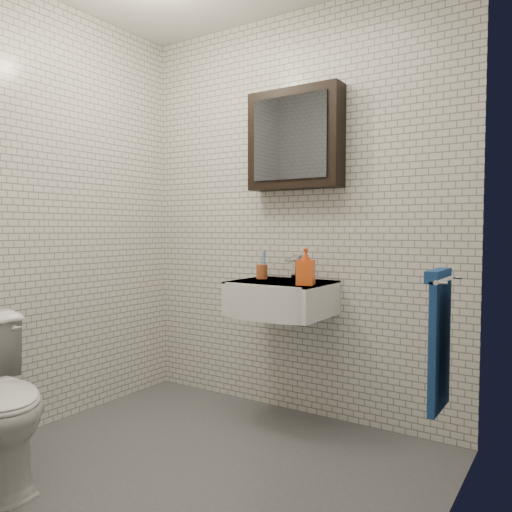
% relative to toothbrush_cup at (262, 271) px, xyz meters
% --- Properties ---
extents(ground, '(2.20, 2.00, 0.01)m').
position_rel_toothbrush_cup_xyz_m(ground, '(0.13, -0.83, -0.89)').
color(ground, '#484B50').
rests_on(ground, ground).
extents(room_shell, '(2.22, 2.02, 2.51)m').
position_rel_toothbrush_cup_xyz_m(room_shell, '(0.13, -0.83, 0.57)').
color(room_shell, silver).
rests_on(room_shell, ground).
extents(washbasin, '(0.55, 0.50, 0.20)m').
position_rel_toothbrush_cup_xyz_m(washbasin, '(0.18, -0.10, -0.14)').
color(washbasin, white).
rests_on(washbasin, room_shell).
extents(faucet, '(0.06, 0.20, 0.15)m').
position_rel_toothbrush_cup_xyz_m(faucet, '(0.18, 0.10, 0.02)').
color(faucet, silver).
rests_on(faucet, washbasin).
extents(mirror_cabinet, '(0.60, 0.15, 0.60)m').
position_rel_toothbrush_cup_xyz_m(mirror_cabinet, '(0.18, 0.09, 0.80)').
color(mirror_cabinet, black).
rests_on(mirror_cabinet, room_shell).
extents(towel_rail, '(0.09, 0.30, 0.58)m').
position_rel_toothbrush_cup_xyz_m(towel_rail, '(1.17, -0.48, -0.17)').
color(towel_rail, silver).
rests_on(towel_rail, room_shell).
extents(toothbrush_cup, '(0.09, 0.09, 0.19)m').
position_rel_toothbrush_cup_xyz_m(toothbrush_cup, '(0.00, 0.00, 0.00)').
color(toothbrush_cup, '#A24C28').
rests_on(toothbrush_cup, washbasin).
extents(soap_bottle, '(0.11, 0.11, 0.20)m').
position_rel_toothbrush_cup_xyz_m(soap_bottle, '(0.39, -0.17, 0.05)').
color(soap_bottle, orange).
rests_on(soap_bottle, washbasin).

